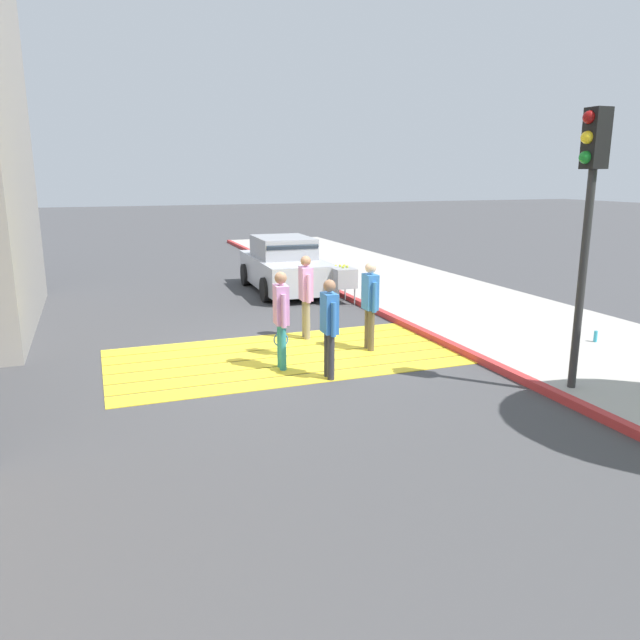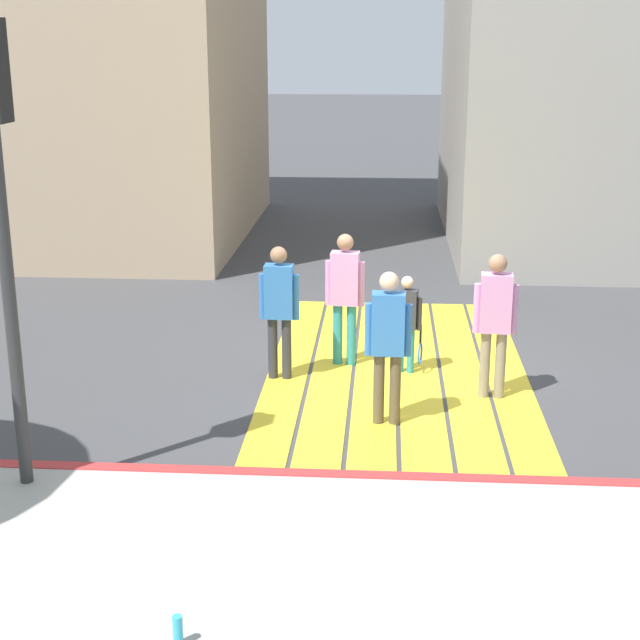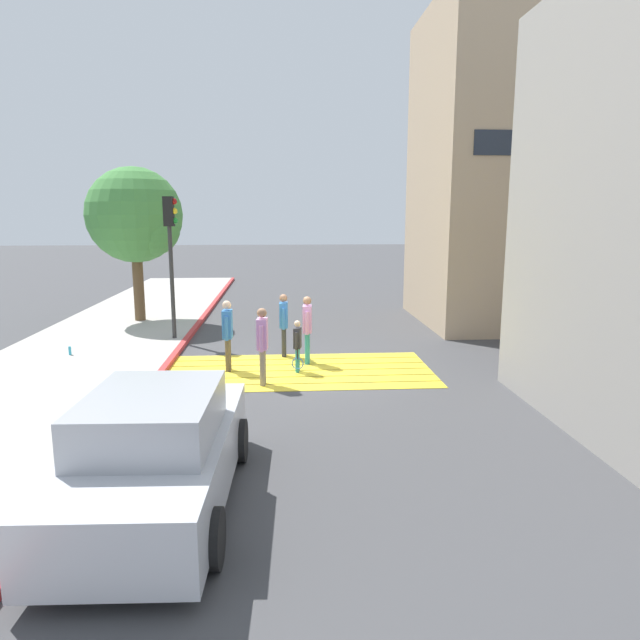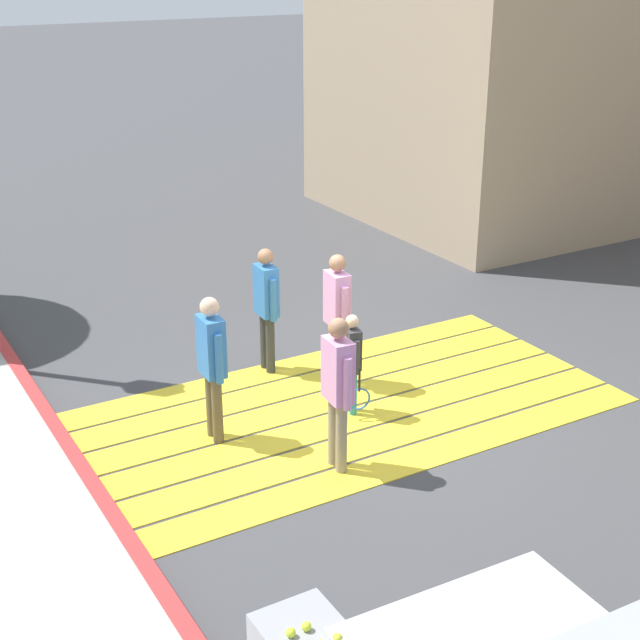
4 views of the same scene
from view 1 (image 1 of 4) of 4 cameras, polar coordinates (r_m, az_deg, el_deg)
ground_plane at (r=11.46m, az=-3.45°, el=-3.46°), size 120.00×120.00×0.00m
crosswalk_stripes at (r=11.45m, az=-3.45°, el=-3.44°), size 6.40×3.25×0.01m
sidewalk_west at (r=14.06m, az=18.93°, el=-0.74°), size 4.80×40.00×0.12m
curb_painted at (r=12.73m, az=10.68°, el=-1.65°), size 0.16×40.00×0.13m
car_parked_near_curb at (r=17.85m, az=-3.35°, el=5.05°), size 2.10×4.36×1.57m
traffic_light_corner at (r=9.75m, az=23.85°, el=10.63°), size 0.39×0.28×4.24m
tennis_ball_cart at (r=16.07m, az=2.08°, el=4.00°), size 0.56×0.80×1.02m
water_bottle at (r=13.15m, az=24.34°, el=-1.40°), size 0.07×0.07×0.22m
pedestrian_adult_lead at (r=9.98m, az=0.88°, el=-0.17°), size 0.23×0.49×1.68m
pedestrian_adult_trailing at (r=11.69m, az=4.70°, el=1.91°), size 0.23×0.50×1.72m
pedestrian_adult_side at (r=12.48m, az=-1.33°, el=2.73°), size 0.25×0.51×1.73m
pedestrian_teen_behind at (r=10.51m, az=-3.65°, el=0.64°), size 0.25×0.50×1.72m
pedestrian_child_with_racket at (r=11.39m, az=-3.48°, el=0.12°), size 0.28×0.41×1.26m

